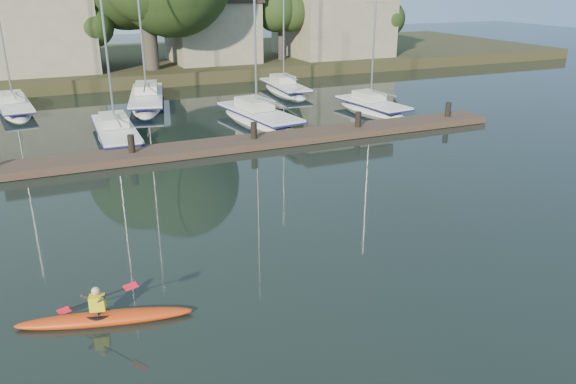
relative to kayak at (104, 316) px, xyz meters
name	(u,v)px	position (x,y,z in m)	size (l,w,h in m)	color
ground	(330,290)	(5.78, -0.86, -0.17)	(160.00, 160.00, 0.00)	black
kayak	(104,316)	(0.00, 0.00, 0.00)	(4.27, 1.58, 1.36)	red
dock	(196,148)	(5.78, 13.14, 0.04)	(34.00, 2.00, 1.80)	#4F382D
sailboat_2	(117,141)	(2.62, 17.50, -0.34)	(2.08, 8.43, 13.91)	silver
sailboat_3	(259,125)	(10.83, 17.89, -0.37)	(3.40, 8.66, 13.59)	silver
sailboat_4	(372,114)	(18.49, 17.69, -0.35)	(2.78, 6.94, 11.47)	silver
sailboat_5	(16,113)	(-2.42, 26.80, -0.33)	(2.76, 8.24, 13.37)	silver
sailboat_6	(148,106)	(5.76, 25.82, -0.36)	(4.22, 10.55, 16.42)	silver
sailboat_7	(285,94)	(15.98, 25.96, -0.35)	(2.36, 7.69, 12.25)	silver
shore	(134,36)	(7.39, 39.42, 3.06)	(90.00, 25.25, 12.75)	#2E351A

